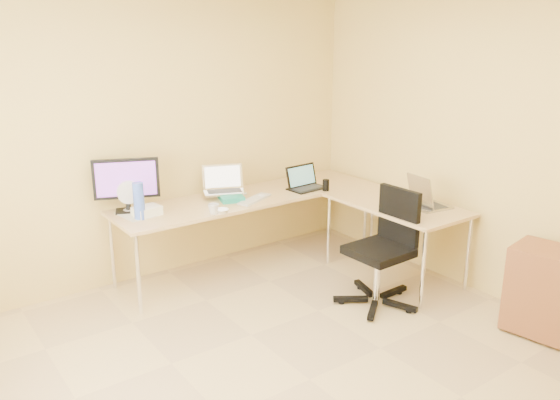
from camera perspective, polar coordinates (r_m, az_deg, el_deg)
floor at (r=4.02m, az=2.98°, el=-17.55°), size 4.50×4.50×0.00m
wall_back at (r=5.34m, az=-12.16°, el=6.00°), size 4.50×0.00×4.50m
wall_right at (r=5.02m, az=22.32°, el=4.43°), size 0.00×4.50×4.50m
desk_main at (r=5.58m, az=-3.07°, el=-3.16°), size 2.65×0.70×0.73m
desk_return at (r=5.45m, az=11.43°, el=-3.96°), size 0.70×1.30×0.73m
monitor at (r=5.09m, az=-15.13°, el=1.44°), size 0.59×0.38×0.48m
book_stack at (r=5.35m, az=-4.97°, el=0.30°), size 0.29×0.34×0.05m
laptop_center at (r=5.39m, az=-5.64°, el=2.04°), size 0.47×0.42×0.25m
laptop_black at (r=5.66m, az=2.74°, el=2.25°), size 0.39×0.30×0.23m
keyboard at (r=5.31m, az=-2.56°, el=0.08°), size 0.43×0.28×0.02m
mouse at (r=5.41m, az=-1.82°, el=0.45°), size 0.10×0.08×0.03m
mug at (r=4.94m, az=-6.67°, el=-0.90°), size 0.12×0.12×0.09m
cd_stack at (r=4.98m, az=-5.87°, el=-1.08°), size 0.12×0.12×0.03m
water_bottle at (r=4.88m, az=-13.98°, el=-0.10°), size 0.11×0.11×0.32m
papers at (r=5.04m, az=-14.30°, el=-1.44°), size 0.27×0.35×0.01m
white_box at (r=4.99m, az=-13.21°, el=-1.10°), size 0.24×0.19×0.08m
desk_fan at (r=5.12m, az=-15.04°, el=0.27°), size 0.25×0.25×0.26m
black_cup at (r=5.63m, az=4.62°, el=1.49°), size 0.07×0.07×0.11m
laptop_return at (r=5.24m, az=14.86°, el=0.60°), size 0.41×0.34×0.25m
office_chair at (r=4.84m, az=9.88°, el=-4.86°), size 0.62×0.62×1.00m
cabinet at (r=4.82m, az=24.97°, el=-8.20°), size 0.47×0.55×0.67m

